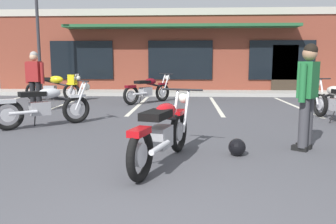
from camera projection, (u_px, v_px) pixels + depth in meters
ground_plane at (170, 136)px, 6.50m from camera, size 80.00×80.00×0.00m
sidewalk_kerb at (180, 93)px, 14.65m from camera, size 22.00×1.80×0.14m
brick_storefront_building at (181, 53)px, 18.18m from camera, size 16.56×7.08×3.68m
painted_stall_lines at (177, 105)px, 11.11m from camera, size 12.51×4.80×0.01m
motorcycle_foreground_classic at (163, 131)px, 4.68m from camera, size 0.92×2.06×0.98m
motorcycle_red_sportbike at (45, 105)px, 7.41m from camera, size 1.76×1.52×0.98m
motorcycle_black_cruiser at (336, 102)px, 7.99m from camera, size 0.73×2.10×0.98m
motorcycle_blue_standard at (148, 89)px, 11.58m from camera, size 1.56×1.73×0.98m
motorcycle_green_cafe_racer at (55, 86)px, 12.23m from camera, size 2.11×0.68×0.98m
person_in_black_shirt at (308, 91)px, 5.36m from camera, size 0.44×0.54×1.68m
person_in_shorts_foreground at (35, 78)px, 9.58m from camera, size 0.61×0.34×1.68m
helmet_on_pavement at (237, 147)px, 5.15m from camera, size 0.26×0.26×0.26m
parking_lot_lamp_post at (36, 18)px, 13.32m from camera, size 0.24×0.76×4.71m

